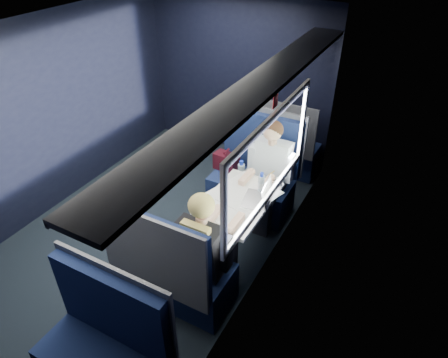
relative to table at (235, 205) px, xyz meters
The scene contains 13 objects.
ground 1.23m from the table, behind, with size 2.80×4.20×0.01m, color black.
room_shell 1.30m from the table, behind, with size 3.00×4.40×2.40m.
table is the anchor object (origin of this frame).
seat_bay_near 0.93m from the table, 102.60° to the left, with size 1.06×0.62×1.26m.
seat_bay_far 0.93m from the table, 101.78° to the right, with size 1.04×0.62×1.26m.
seat_row_front 1.82m from the table, 95.80° to the left, with size 1.04×0.51×1.16m.
seat_row_back 1.82m from the table, 95.80° to the right, with size 1.04×0.51×1.16m.
man 0.70m from the table, 84.48° to the left, with size 0.53×0.56×1.32m.
woman 0.71m from the table, 84.55° to the right, with size 0.53×0.56×1.32m.
papers 0.09m from the table, 85.86° to the left, with size 0.58×0.83×0.01m, color white.
laptop 0.30m from the table, 18.32° to the left, with size 0.31×0.37×0.25m.
bottle_small 0.35m from the table, 55.13° to the left, with size 0.07×0.07×0.24m.
cup 0.54m from the table, 55.93° to the left, with size 0.07×0.07×0.09m, color white.
Camera 1 is at (2.47, -2.91, 3.21)m, focal length 32.00 mm.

